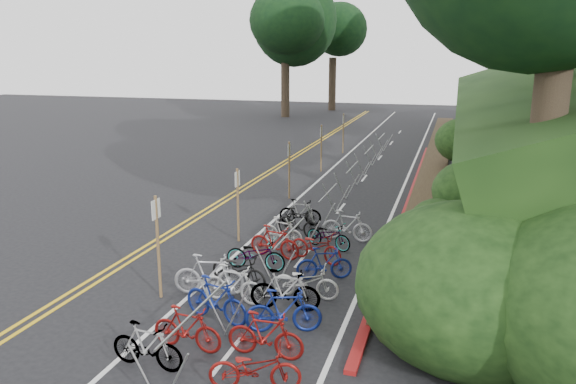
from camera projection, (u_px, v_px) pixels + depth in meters
The scene contains 10 objects.
ground at pixel (146, 299), 14.47m from camera, with size 120.00×120.00×0.00m, color black.
road_markings at pixel (284, 203), 23.69m from camera, with size 7.47×80.00×0.01m.
red_curb at pixel (410, 200), 24.04m from camera, with size 0.25×28.00×0.10m, color maroon.
embankment at pixel (572, 128), 27.96m from camera, with size 14.30×48.14×9.11m.
bike_rack_front at pixel (196, 327), 11.04m from camera, with size 1.19×3.11×1.27m.
bike_racks_rest at pixel (352, 173), 25.52m from camera, with size 1.14×23.00×1.17m.
signpost_near at pixel (158, 240), 14.22m from camera, with size 0.08×0.40×2.72m.
signposts_rest at pixel (307, 155), 26.98m from camera, with size 0.08×18.40×2.50m.
bike_front at pixel (209, 275), 14.61m from camera, with size 1.86×0.52×1.12m, color #9E9EA3.
bike_valet at pixel (277, 269), 15.20m from camera, with size 3.17×12.10×1.09m.
Camera 1 is at (7.35, -11.77, 6.16)m, focal length 35.00 mm.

